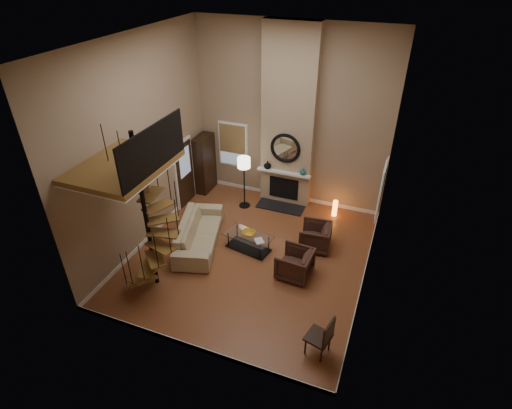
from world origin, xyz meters
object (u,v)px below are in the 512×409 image
at_px(accent_lamp, 335,208).
at_px(floor_lamp, 244,167).
at_px(sofa, 199,232).
at_px(hutch, 205,164).
at_px(armchair_far, 297,265).
at_px(side_chair, 323,336).
at_px(armchair_near, 318,237).
at_px(coffee_table, 248,240).

bearing_deg(accent_lamp, floor_lamp, -170.03).
height_order(sofa, floor_lamp, floor_lamp).
height_order(hutch, accent_lamp, hutch).
height_order(hutch, armchair_far, hutch).
distance_m(armchair_far, floor_lamp, 3.73).
distance_m(floor_lamp, accent_lamp, 3.09).
bearing_deg(accent_lamp, side_chair, -81.13).
distance_m(sofa, armchair_near, 3.30).
bearing_deg(floor_lamp, armchair_near, -24.89).
distance_m(hutch, armchair_near, 4.74).
relative_size(hutch, coffee_table, 1.40).
relative_size(hutch, armchair_far, 2.36).
distance_m(sofa, accent_lamp, 4.27).
bearing_deg(hutch, armchair_far, -36.57).
distance_m(sofa, floor_lamp, 2.53).
relative_size(armchair_near, armchair_far, 0.99).
relative_size(armchair_near, floor_lamp, 0.49).
height_order(hutch, coffee_table, hutch).
distance_m(armchair_near, coffee_table, 1.92).
bearing_deg(accent_lamp, armchair_far, -95.92).
bearing_deg(accent_lamp, hutch, 179.71).
bearing_deg(hutch, floor_lamp, -17.46).
distance_m(armchair_near, armchair_far, 1.32).
bearing_deg(armchair_near, coffee_table, -73.11).
xyz_separation_m(coffee_table, floor_lamp, (-0.94, 2.00, 1.13)).
relative_size(hutch, accent_lamp, 3.68).
relative_size(armchair_far, accent_lamp, 1.56).
bearing_deg(armchair_near, armchair_far, -14.95).
bearing_deg(coffee_table, hutch, 135.79).
relative_size(sofa, side_chair, 2.54).
bearing_deg(armchair_near, floor_lamp, -120.82).
height_order(coffee_table, accent_lamp, accent_lamp).
bearing_deg(side_chair, coffee_table, 135.35).
distance_m(armchair_near, accent_lamp, 1.76).
distance_m(armchair_near, side_chair, 3.51).
bearing_deg(sofa, side_chair, -136.92).
height_order(armchair_far, coffee_table, armchair_far).
bearing_deg(armchair_far, accent_lamp, 177.84).
bearing_deg(armchair_near, side_chair, 9.13).
relative_size(sofa, armchair_near, 3.05).
bearing_deg(floor_lamp, side_chair, -52.07).
xyz_separation_m(sofa, armchair_near, (3.14, 1.02, -0.04)).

